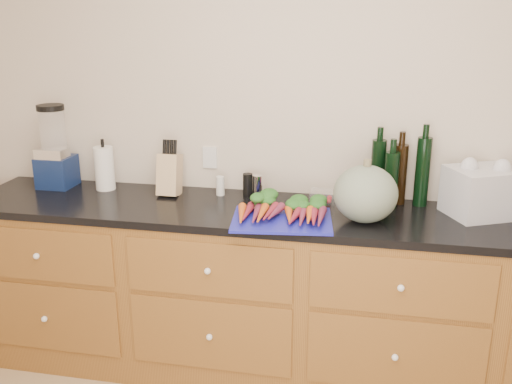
% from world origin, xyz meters
% --- Properties ---
extents(wall_back, '(4.10, 0.05, 2.60)m').
position_xyz_m(wall_back, '(0.00, 1.62, 1.30)').
color(wall_back, beige).
rests_on(wall_back, ground).
extents(cabinets, '(3.60, 0.64, 0.90)m').
position_xyz_m(cabinets, '(0.00, 1.30, 0.45)').
color(cabinets, brown).
rests_on(cabinets, ground).
extents(countertop, '(3.64, 0.62, 0.04)m').
position_xyz_m(countertop, '(0.00, 1.30, 0.92)').
color(countertop, black).
rests_on(countertop, cabinets).
extents(cutting_board, '(0.51, 0.41, 0.01)m').
position_xyz_m(cutting_board, '(-0.12, 1.14, 0.95)').
color(cutting_board, '#1A1CA4').
rests_on(cutting_board, countertop).
extents(carrots, '(0.43, 0.32, 0.06)m').
position_xyz_m(carrots, '(-0.12, 1.18, 0.98)').
color(carrots, orange).
rests_on(carrots, cutting_board).
extents(squash, '(0.31, 0.31, 0.28)m').
position_xyz_m(squash, '(0.27, 1.22, 1.08)').
color(squash, '#5E6E5C').
rests_on(squash, countertop).
extents(blender_appliance, '(0.19, 0.19, 0.47)m').
position_xyz_m(blender_appliance, '(-1.47, 1.46, 1.15)').
color(blender_appliance, '#10204D').
rests_on(blender_appliance, countertop).
extents(paper_towel, '(0.11, 0.11, 0.24)m').
position_xyz_m(paper_towel, '(-1.18, 1.46, 1.06)').
color(paper_towel, white).
rests_on(paper_towel, countertop).
extents(knife_block, '(0.11, 0.11, 0.23)m').
position_xyz_m(knife_block, '(-0.79, 1.44, 1.05)').
color(knife_block, tan).
rests_on(knife_block, countertop).
extents(grinder_salt, '(0.05, 0.05, 0.11)m').
position_xyz_m(grinder_salt, '(-0.51, 1.48, 0.99)').
color(grinder_salt, silver).
rests_on(grinder_salt, countertop).
extents(grinder_pepper, '(0.05, 0.05, 0.13)m').
position_xyz_m(grinder_pepper, '(-0.36, 1.48, 1.00)').
color(grinder_pepper, black).
rests_on(grinder_pepper, countertop).
extents(canister_chrome, '(0.05, 0.05, 0.12)m').
position_xyz_m(canister_chrome, '(-0.30, 1.48, 1.00)').
color(canister_chrome, white).
rests_on(canister_chrome, countertop).
extents(tomato_box, '(0.13, 0.11, 0.06)m').
position_xyz_m(tomato_box, '(0.05, 1.47, 0.97)').
color(tomato_box, white).
rests_on(tomato_box, countertop).
extents(bottles, '(0.30, 0.15, 0.36)m').
position_xyz_m(bottles, '(0.43, 1.51, 1.10)').
color(bottles, black).
rests_on(bottles, countertop).
extents(grocery_bag, '(0.40, 0.37, 0.24)m').
position_xyz_m(grocery_bag, '(0.83, 1.42, 1.06)').
color(grocery_bag, white).
rests_on(grocery_bag, countertop).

